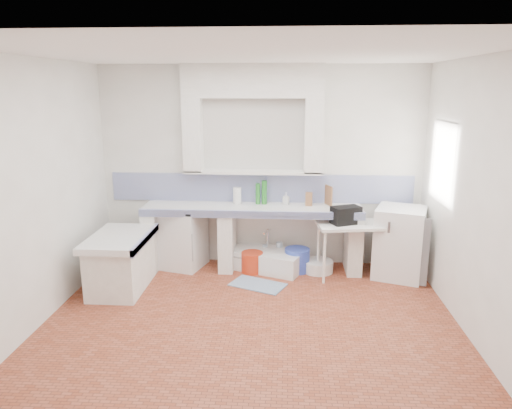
# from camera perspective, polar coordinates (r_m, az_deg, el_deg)

# --- Properties ---
(floor) EXTENTS (4.50, 4.50, 0.00)m
(floor) POSITION_cam_1_polar(r_m,az_deg,el_deg) (5.28, -0.73, -14.31)
(floor) COLOR #9A4A32
(floor) RESTS_ON ground
(ceiling) EXTENTS (4.50, 4.50, 0.00)m
(ceiling) POSITION_cam_1_polar(r_m,az_deg,el_deg) (4.67, -0.84, 17.61)
(ceiling) COLOR white
(ceiling) RESTS_ON ground
(wall_back) EXTENTS (4.50, 0.00, 4.50)m
(wall_back) POSITION_cam_1_polar(r_m,az_deg,el_deg) (6.74, 0.56, 4.50)
(wall_back) COLOR white
(wall_back) RESTS_ON ground
(wall_front) EXTENTS (4.50, 0.00, 4.50)m
(wall_front) POSITION_cam_1_polar(r_m,az_deg,el_deg) (2.88, -3.95, -8.41)
(wall_front) COLOR white
(wall_front) RESTS_ON ground
(wall_left) EXTENTS (0.00, 4.50, 4.50)m
(wall_left) POSITION_cam_1_polar(r_m,az_deg,el_deg) (5.44, -25.12, 0.93)
(wall_left) COLOR white
(wall_left) RESTS_ON ground
(wall_right) EXTENTS (0.00, 4.50, 4.50)m
(wall_right) POSITION_cam_1_polar(r_m,az_deg,el_deg) (5.13, 25.16, 0.21)
(wall_right) COLOR white
(wall_right) RESTS_ON ground
(alcove_mass) EXTENTS (1.90, 0.25, 0.45)m
(alcove_mass) POSITION_cam_1_polar(r_m,az_deg,el_deg) (6.54, -0.38, 14.55)
(alcove_mass) COLOR white
(alcove_mass) RESTS_ON ground
(window_frame) EXTENTS (0.35, 0.86, 1.06)m
(window_frame) POSITION_cam_1_polar(r_m,az_deg,el_deg) (6.26, 22.95, 4.54)
(window_frame) COLOR #371D11
(window_frame) RESTS_ON ground
(lace_valance) EXTENTS (0.01, 0.84, 0.24)m
(lace_valance) POSITION_cam_1_polar(r_m,az_deg,el_deg) (6.17, 22.00, 8.07)
(lace_valance) COLOR white
(lace_valance) RESTS_ON ground
(counter_slab) EXTENTS (3.00, 0.60, 0.08)m
(counter_slab) POSITION_cam_1_polar(r_m,az_deg,el_deg) (6.57, -0.47, -0.57)
(counter_slab) COLOR white
(counter_slab) RESTS_ON ground
(counter_lip) EXTENTS (3.00, 0.04, 0.10)m
(counter_lip) POSITION_cam_1_polar(r_m,az_deg,el_deg) (6.30, -0.66, -1.20)
(counter_lip) COLOR navy
(counter_lip) RESTS_ON ground
(counter_pier_left) EXTENTS (0.20, 0.55, 0.82)m
(counter_pier_left) POSITION_cam_1_polar(r_m,az_deg,el_deg) (6.93, -12.11, -3.97)
(counter_pier_left) COLOR white
(counter_pier_left) RESTS_ON ground
(counter_pier_mid) EXTENTS (0.20, 0.55, 0.82)m
(counter_pier_mid) POSITION_cam_1_polar(r_m,az_deg,el_deg) (6.73, -3.45, -4.23)
(counter_pier_mid) COLOR white
(counter_pier_mid) RESTS_ON ground
(counter_pier_right) EXTENTS (0.20, 0.55, 0.82)m
(counter_pier_right) POSITION_cam_1_polar(r_m,az_deg,el_deg) (6.74, 11.53, -4.46)
(counter_pier_right) COLOR white
(counter_pier_right) RESTS_ON ground
(peninsula_top) EXTENTS (0.70, 1.10, 0.08)m
(peninsula_top) POSITION_cam_1_polar(r_m,az_deg,el_deg) (6.19, -15.99, -3.93)
(peninsula_top) COLOR white
(peninsula_top) RESTS_ON ground
(peninsula_base) EXTENTS (0.60, 1.00, 0.62)m
(peninsula_base) POSITION_cam_1_polar(r_m,az_deg,el_deg) (6.31, -15.78, -6.96)
(peninsula_base) COLOR white
(peninsula_base) RESTS_ON ground
(peninsula_lip) EXTENTS (0.04, 1.10, 0.10)m
(peninsula_lip) POSITION_cam_1_polar(r_m,az_deg,el_deg) (6.09, -13.06, -4.04)
(peninsula_lip) COLOR navy
(peninsula_lip) RESTS_ON ground
(backsplash) EXTENTS (4.27, 0.03, 0.40)m
(backsplash) POSITION_cam_1_polar(r_m,az_deg,el_deg) (6.78, 0.55, 1.98)
(backsplash) COLOR navy
(backsplash) RESTS_ON ground
(stove) EXTENTS (0.71, 0.70, 0.82)m
(stove) POSITION_cam_1_polar(r_m,az_deg,el_deg) (6.85, -8.85, -4.02)
(stove) COLOR white
(stove) RESTS_ON ground
(sink) EXTENTS (1.15, 0.89, 0.24)m
(sink) POSITION_cam_1_polar(r_m,az_deg,el_deg) (6.77, 1.29, -6.66)
(sink) COLOR white
(sink) RESTS_ON ground
(side_table) EXTENTS (0.95, 0.62, 0.04)m
(side_table) POSITION_cam_1_polar(r_m,az_deg,el_deg) (6.53, 11.19, -5.39)
(side_table) COLOR white
(side_table) RESTS_ON ground
(fridge) EXTENTS (0.78, 0.78, 0.95)m
(fridge) POSITION_cam_1_polar(r_m,az_deg,el_deg) (6.67, 16.74, -4.37)
(fridge) COLOR white
(fridge) RESTS_ON ground
(bucket_red) EXTENTS (0.40, 0.40, 0.28)m
(bucket_red) POSITION_cam_1_polar(r_m,az_deg,el_deg) (6.65, -0.45, -6.89)
(bucket_red) COLOR red
(bucket_red) RESTS_ON ground
(bucket_orange) EXTENTS (0.35, 0.35, 0.26)m
(bucket_orange) POSITION_cam_1_polar(r_m,az_deg,el_deg) (6.76, 1.88, -6.60)
(bucket_orange) COLOR #BE541E
(bucket_orange) RESTS_ON ground
(bucket_blue) EXTENTS (0.41, 0.41, 0.32)m
(bucket_blue) POSITION_cam_1_polar(r_m,az_deg,el_deg) (6.69, 4.92, -6.60)
(bucket_blue) COLOR blue
(bucket_blue) RESTS_ON ground
(basin_white) EXTENTS (0.53, 0.53, 0.16)m
(basin_white) POSITION_cam_1_polar(r_m,az_deg,el_deg) (6.73, 7.43, -7.30)
(basin_white) COLOR white
(basin_white) RESTS_ON ground
(water_bottle_a) EXTENTS (0.08, 0.08, 0.30)m
(water_bottle_a) POSITION_cam_1_polar(r_m,az_deg,el_deg) (6.91, 1.08, -6.01)
(water_bottle_a) COLOR silver
(water_bottle_a) RESTS_ON ground
(water_bottle_b) EXTENTS (0.12, 0.12, 0.34)m
(water_bottle_b) POSITION_cam_1_polar(r_m,az_deg,el_deg) (6.89, 2.80, -5.87)
(water_bottle_b) COLOR silver
(water_bottle_b) RESTS_ON ground
(black_bag) EXTENTS (0.42, 0.34, 0.23)m
(black_bag) POSITION_cam_1_polar(r_m,az_deg,el_deg) (6.38, 10.68, -1.26)
(black_bag) COLOR black
(black_bag) RESTS_ON side_table
(green_bottle_a) EXTENTS (0.08, 0.08, 0.29)m
(green_bottle_a) POSITION_cam_1_polar(r_m,az_deg,el_deg) (6.67, 0.22, 1.29)
(green_bottle_a) COLOR #247827
(green_bottle_a) RESTS_ON counter_slab
(green_bottle_b) EXTENTS (0.09, 0.09, 0.33)m
(green_bottle_b) POSITION_cam_1_polar(r_m,az_deg,el_deg) (6.66, 1.00, 1.45)
(green_bottle_b) COLOR #247827
(green_bottle_b) RESTS_ON counter_slab
(knife_block) EXTENTS (0.10, 0.08, 0.19)m
(knife_block) POSITION_cam_1_polar(r_m,az_deg,el_deg) (6.62, 6.33, 0.65)
(knife_block) COLOR #97623C
(knife_block) RESTS_ON counter_slab
(cutting_board) EXTENTS (0.09, 0.19, 0.27)m
(cutting_board) POSITION_cam_1_polar(r_m,az_deg,el_deg) (6.68, 8.66, 1.08)
(cutting_board) COLOR #97623C
(cutting_board) RESTS_ON counter_slab
(paper_towel) EXTENTS (0.15, 0.15, 0.23)m
(paper_towel) POSITION_cam_1_polar(r_m,az_deg,el_deg) (6.70, -2.27, 1.06)
(paper_towel) COLOR white
(paper_towel) RESTS_ON counter_slab
(soap_bottle) EXTENTS (0.10, 0.10, 0.17)m
(soap_bottle) POSITION_cam_1_polar(r_m,az_deg,el_deg) (6.67, 3.60, 0.73)
(soap_bottle) COLOR white
(soap_bottle) RESTS_ON counter_slab
(rug) EXTENTS (0.79, 0.64, 0.01)m
(rug) POSITION_cam_1_polar(r_m,az_deg,el_deg) (6.27, 0.22, -9.54)
(rug) COLOR #2B5081
(rug) RESTS_ON ground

